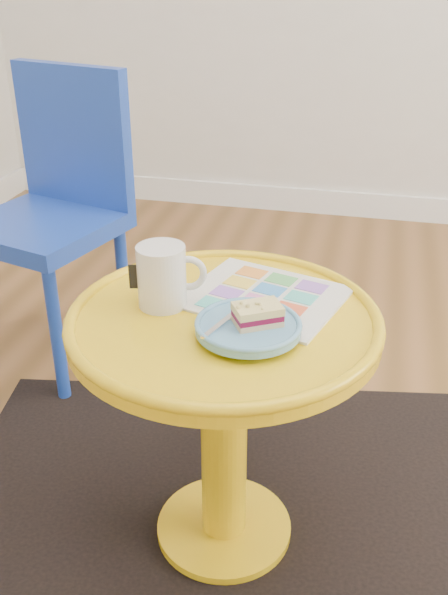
% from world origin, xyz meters
% --- Properties ---
extents(floor, '(4.00, 4.00, 0.00)m').
position_xyz_m(floor, '(0.00, 0.00, 0.00)').
color(floor, brown).
rests_on(floor, ground).
extents(room_walls, '(4.00, 4.00, 4.00)m').
position_xyz_m(room_walls, '(-0.99, 0.99, 0.06)').
color(room_walls, silver).
rests_on(room_walls, ground).
extents(rug, '(1.47, 1.31, 0.01)m').
position_xyz_m(rug, '(-0.36, -0.10, 0.00)').
color(rug, black).
rests_on(rug, ground).
extents(side_table, '(0.58, 0.58, 0.55)m').
position_xyz_m(side_table, '(-0.36, -0.10, 0.40)').
color(side_table, yellow).
rests_on(side_table, ground).
extents(chair, '(0.48, 0.48, 0.88)m').
position_xyz_m(chair, '(-1.02, 0.54, 0.50)').
color(chair, '#1B40B5').
rests_on(chair, ground).
extents(newspaper, '(0.35, 0.32, 0.01)m').
position_xyz_m(newspaper, '(-0.31, -0.01, 0.56)').
color(newspaper, silver).
rests_on(newspaper, side_table).
extents(mug, '(0.13, 0.09, 0.12)m').
position_xyz_m(mug, '(-0.49, -0.08, 0.62)').
color(mug, silver).
rests_on(mug, side_table).
extents(plate, '(0.19, 0.19, 0.02)m').
position_xyz_m(plate, '(-0.31, -0.16, 0.57)').
color(plate, '#5C9AC4').
rests_on(plate, newspaper).
extents(cake_slice, '(0.10, 0.09, 0.04)m').
position_xyz_m(cake_slice, '(-0.29, -0.16, 0.60)').
color(cake_slice, '#D3BC8C').
rests_on(cake_slice, plate).
extents(fork, '(0.06, 0.14, 0.00)m').
position_xyz_m(fork, '(-0.35, -0.16, 0.58)').
color(fork, silver).
rests_on(fork, plate).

